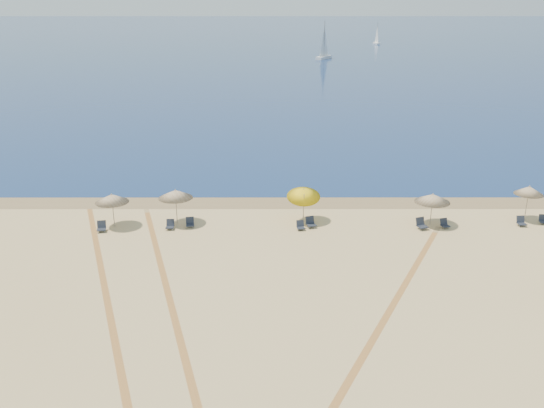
{
  "coord_description": "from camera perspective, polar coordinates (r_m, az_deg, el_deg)",
  "views": [
    {
      "loc": [
        -0.03,
        -16.26,
        14.52
      ],
      "look_at": [
        0.0,
        20.0,
        1.3
      ],
      "focal_mm": 37.91,
      "sensor_mm": 36.0,
      "label": 1
    }
  ],
  "objects": [
    {
      "name": "wet_sand",
      "position": [
        42.79,
        -0.0,
        0.2
      ],
      "size": [
        500.0,
        500.0,
        0.0
      ],
      "primitive_type": "plane",
      "color": "olive",
      "rests_on": "ground"
    },
    {
      "name": "chair_5",
      "position": [
        37.79,
        2.84,
        -2.17
      ],
      "size": [
        0.57,
        0.64,
        0.59
      ],
      "rotation": [
        0.0,
        0.0,
        0.15
      ],
      "color": "black",
      "rests_on": "ground"
    },
    {
      "name": "umbrella_5",
      "position": [
        42.32,
        24.16,
        1.25
      ],
      "size": [
        1.92,
        1.92,
        2.51
      ],
      "color": "gray",
      "rests_on": "ground"
    },
    {
      "name": "chair_9",
      "position": [
        41.82,
        23.51,
        -1.61
      ],
      "size": [
        0.56,
        0.65,
        0.64
      ],
      "rotation": [
        0.0,
        0.0,
        0.05
      ],
      "color": "black",
      "rests_on": "ground"
    },
    {
      "name": "chair_2",
      "position": [
        39.08,
        -16.57,
        -2.19
      ],
      "size": [
        0.66,
        0.74,
        0.67
      ],
      "rotation": [
        0.0,
        0.0,
        0.17
      ],
      "color": "black",
      "rests_on": "ground"
    },
    {
      "name": "chair_6",
      "position": [
        38.22,
        3.85,
        -1.85
      ],
      "size": [
        0.75,
        0.81,
        0.7
      ],
      "rotation": [
        0.0,
        0.0,
        0.29
      ],
      "color": "black",
      "rests_on": "ground"
    },
    {
      "name": "umbrella_2",
      "position": [
        38.6,
        -9.56,
        0.99
      ],
      "size": [
        2.29,
        2.29,
        2.45
      ],
      "color": "gray",
      "rests_on": "ground"
    },
    {
      "name": "umbrella_1",
      "position": [
        39.08,
        -15.62,
        0.55
      ],
      "size": [
        2.19,
        2.19,
        2.32
      ],
      "color": "gray",
      "rests_on": "ground"
    },
    {
      "name": "chair_7",
      "position": [
        39.12,
        14.61,
        -1.93
      ],
      "size": [
        0.82,
        0.88,
        0.73
      ],
      "rotation": [
        0.0,
        0.0,
        0.37
      ],
      "color": "black",
      "rests_on": "ground"
    },
    {
      "name": "umbrella_3",
      "position": [
        38.45,
        3.16,
        1.08
      ],
      "size": [
        2.25,
        2.32,
        2.66
      ],
      "color": "gray",
      "rests_on": "ground"
    },
    {
      "name": "sailboat_0",
      "position": [
        190.01,
        10.37,
        15.96
      ],
      "size": [
        1.71,
        4.61,
        6.7
      ],
      "rotation": [
        0.0,
        0.0,
        0.13
      ],
      "color": "white",
      "rests_on": "ocean"
    },
    {
      "name": "chair_4",
      "position": [
        38.55,
        -8.15,
        -1.86
      ],
      "size": [
        0.61,
        0.69,
        0.64
      ],
      "rotation": [
        0.0,
        0.0,
        0.14
      ],
      "color": "black",
      "rests_on": "ground"
    },
    {
      "name": "sailboat_1",
      "position": [
        143.55,
        5.19,
        15.22
      ],
      "size": [
        4.33,
        5.83,
        8.79
      ],
      "rotation": [
        0.0,
        0.0,
        -0.54
      ],
      "color": "white",
      "rests_on": "ocean"
    },
    {
      "name": "ocean",
      "position": [
        241.69,
        -0.04,
        16.6
      ],
      "size": [
        500.0,
        500.0,
        0.0
      ],
      "primitive_type": "plane",
      "color": "#0C2151",
      "rests_on": "ground"
    },
    {
      "name": "umbrella_4",
      "position": [
        39.41,
        15.66,
        0.57
      ],
      "size": [
        2.32,
        2.32,
        2.23
      ],
      "color": "gray",
      "rests_on": "ground"
    },
    {
      "name": "chair_10",
      "position": [
        42.84,
        25.32,
        -1.42
      ],
      "size": [
        0.56,
        0.63,
        0.59
      ],
      "rotation": [
        0.0,
        0.0,
        -0.13
      ],
      "color": "black",
      "rests_on": "ground"
    },
    {
      "name": "chair_3",
      "position": [
        38.42,
        -10.08,
        -2.06
      ],
      "size": [
        0.52,
        0.61,
        0.63
      ],
      "rotation": [
        0.0,
        0.0,
        -0.01
      ],
      "color": "black",
      "rests_on": "ground"
    },
    {
      "name": "chair_8",
      "position": [
        39.73,
        16.76,
        -1.89
      ],
      "size": [
        0.64,
        0.7,
        0.61
      ],
      "rotation": [
        0.0,
        0.0,
        0.26
      ],
      "color": "black",
      "rests_on": "ground"
    },
    {
      "name": "tire_tracks",
      "position": [
        29.45,
        -6.51,
        -9.65
      ],
      "size": [
        51.3,
        44.1,
        0.0
      ],
      "color": "tan",
      "rests_on": "ground"
    }
  ]
}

